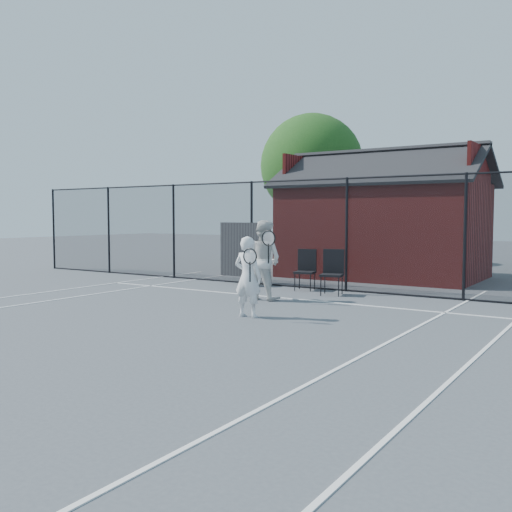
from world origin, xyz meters
The scene contains 10 objects.
ground centered at (0.00, 0.00, 0.00)m, with size 80.00×80.00×0.00m, color #4A4F55.
court_lines centered at (0.00, -1.32, 0.01)m, with size 11.02×18.00×0.01m.
fence centered at (-0.30, 5.00, 1.45)m, with size 22.04×3.00×3.00m.
clubhouse centered at (0.50, 9.00, 1.61)m, with size 6.50×4.36×4.19m.
tree_left centered at (-4.50, 13.50, 4.19)m, with size 4.48×4.48×6.44m.
player_front centered at (0.98, 0.39, 0.80)m, with size 0.72×0.54×1.59m.
player_back centered at (-0.04, 2.57, 0.95)m, with size 1.04×0.78×1.89m.
chair_left centered at (-0.02, 4.60, 0.54)m, with size 0.52×0.54×1.07m, color black.
chair_right centered at (0.99, 4.14, 0.56)m, with size 0.54×0.56×1.12m, color black.
waste_bin centered at (-1.81, 4.60, 0.33)m, with size 0.46×0.46×0.66m, color black.
Camera 1 is at (7.21, -8.82, 1.98)m, focal length 40.00 mm.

